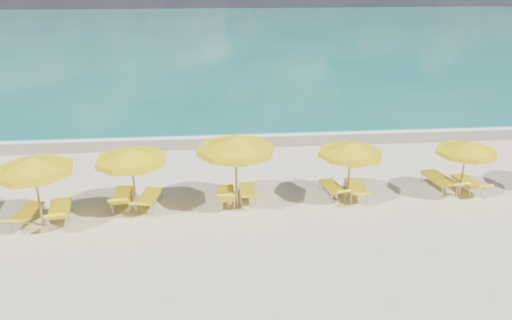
{
  "coord_description": "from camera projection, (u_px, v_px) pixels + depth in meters",
  "views": [
    {
      "loc": [
        -1.51,
        -15.02,
        7.61
      ],
      "look_at": [
        0.0,
        1.5,
        1.2
      ],
      "focal_mm": 35.0,
      "sensor_mm": 36.0,
      "label": 1
    }
  ],
  "objects": [
    {
      "name": "lounger_6_left",
      "position": [
        440.0,
        183.0,
        18.23
      ],
      "size": [
        1.0,
        2.13,
        0.8
      ],
      "rotation": [
        0.0,
        0.0,
        0.18
      ],
      "color": "#A5A8AD",
      "rests_on": "ground"
    },
    {
      "name": "lounger_2_right",
      "position": [
        60.0,
        214.0,
        15.96
      ],
      "size": [
        0.99,
        2.07,
        0.83
      ],
      "rotation": [
        0.0,
        0.0,
        0.18
      ],
      "color": "#A5A8AD",
      "rests_on": "ground"
    },
    {
      "name": "ocean",
      "position": [
        222.0,
        34.0,
        61.41
      ],
      "size": [
        120.0,
        80.0,
        0.3
      ],
      "primitive_type": "cube",
      "color": "#12675B",
      "rests_on": "ground"
    },
    {
      "name": "ground_plane",
      "position": [
        260.0,
        209.0,
        16.83
      ],
      "size": [
        120.0,
        120.0,
        0.0
      ],
      "primitive_type": "plane",
      "color": "beige"
    },
    {
      "name": "lounger_6_right",
      "position": [
        467.0,
        185.0,
        18.16
      ],
      "size": [
        0.77,
        1.76,
        0.67
      ],
      "rotation": [
        0.0,
        0.0,
        0.13
      ],
      "color": "#A5A8AD",
      "rests_on": "ground"
    },
    {
      "name": "lounger_2_left",
      "position": [
        27.0,
        216.0,
        15.87
      ],
      "size": [
        0.74,
        1.86,
        0.67
      ],
      "rotation": [
        0.0,
        0.0,
        -0.09
      ],
      "color": "#A5A8AD",
      "rests_on": "ground"
    },
    {
      "name": "umbrella_5",
      "position": [
        351.0,
        149.0,
        16.75
      ],
      "size": [
        2.27,
        2.27,
        2.24
      ],
      "rotation": [
        0.0,
        0.0,
        -0.03
      ],
      "color": "tan",
      "rests_on": "ground"
    },
    {
      "name": "foam_line",
      "position": [
        244.0,
        134.0,
        24.44
      ],
      "size": [
        120.0,
        1.2,
        0.03
      ],
      "primitive_type": "cube",
      "color": "white",
      "rests_on": "ground"
    },
    {
      "name": "umbrella_4",
      "position": [
        236.0,
        145.0,
        16.17
      ],
      "size": [
        2.91,
        2.91,
        2.62
      ],
      "rotation": [
        0.0,
        0.0,
        0.13
      ],
      "color": "tan",
      "rests_on": "ground"
    },
    {
      "name": "lounger_5_left",
      "position": [
        333.0,
        191.0,
        17.71
      ],
      "size": [
        0.82,
        1.78,
        0.69
      ],
      "rotation": [
        0.0,
        0.0,
        0.16
      ],
      "color": "#A5A8AD",
      "rests_on": "ground"
    },
    {
      "name": "whitecap_far",
      "position": [
        330.0,
        70.0,
        39.8
      ],
      "size": [
        18.0,
        0.3,
        0.05
      ],
      "primitive_type": "cube",
      "color": "white",
      "rests_on": "ground"
    },
    {
      "name": "lounger_3_right",
      "position": [
        149.0,
        201.0,
        16.88
      ],
      "size": [
        0.93,
        1.93,
        0.71
      ],
      "rotation": [
        0.0,
        0.0,
        -0.19
      ],
      "color": "#A5A8AD",
      "rests_on": "ground"
    },
    {
      "name": "lounger_4_left",
      "position": [
        226.0,
        198.0,
        17.1
      ],
      "size": [
        0.63,
        1.76,
        0.85
      ],
      "rotation": [
        0.0,
        0.0,
        -0.01
      ],
      "color": "#A5A8AD",
      "rests_on": "ground"
    },
    {
      "name": "umbrella_3",
      "position": [
        131.0,
        156.0,
        15.89
      ],
      "size": [
        3.09,
        3.09,
        2.35
      ],
      "rotation": [
        0.0,
        0.0,
        0.43
      ],
      "color": "tan",
      "rests_on": "ground"
    },
    {
      "name": "umbrella_2",
      "position": [
        33.0,
        166.0,
        14.98
      ],
      "size": [
        2.79,
        2.79,
        2.4
      ],
      "rotation": [
        0.0,
        0.0,
        -0.2
      ],
      "color": "tan",
      "rests_on": "ground"
    },
    {
      "name": "lounger_5_right",
      "position": [
        356.0,
        191.0,
        17.65
      ],
      "size": [
        0.74,
        1.91,
        0.69
      ],
      "rotation": [
        0.0,
        0.0,
        -0.08
      ],
      "color": "#A5A8AD",
      "rests_on": "ground"
    },
    {
      "name": "whitecap_near",
      "position": [
        141.0,
        94.0,
        32.11
      ],
      "size": [
        14.0,
        0.36,
        0.05
      ],
      "primitive_type": "cube",
      "color": "white",
      "rests_on": "ground"
    },
    {
      "name": "umbrella_6",
      "position": [
        467.0,
        148.0,
        17.17
      ],
      "size": [
        2.29,
        2.29,
        2.11
      ],
      "rotation": [
        0.0,
        0.0,
        -0.1
      ],
      "color": "tan",
      "rests_on": "ground"
    },
    {
      "name": "lounger_4_right",
      "position": [
        247.0,
        194.0,
        17.44
      ],
      "size": [
        0.58,
        1.71,
        0.65
      ],
      "rotation": [
        0.0,
        0.0,
        -0.01
      ],
      "color": "#A5A8AD",
      "rests_on": "ground"
    },
    {
      "name": "wet_sand_band",
      "position": [
        245.0,
        139.0,
        23.7
      ],
      "size": [
        120.0,
        2.6,
        0.01
      ],
      "primitive_type": "cube",
      "color": "tan",
      "rests_on": "ground"
    },
    {
      "name": "lounger_3_left",
      "position": [
        123.0,
        200.0,
        16.92
      ],
      "size": [
        0.72,
        1.95,
        0.83
      ],
      "rotation": [
        0.0,
        0.0,
        0.05
      ],
      "color": "#A5A8AD",
      "rests_on": "ground"
    }
  ]
}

